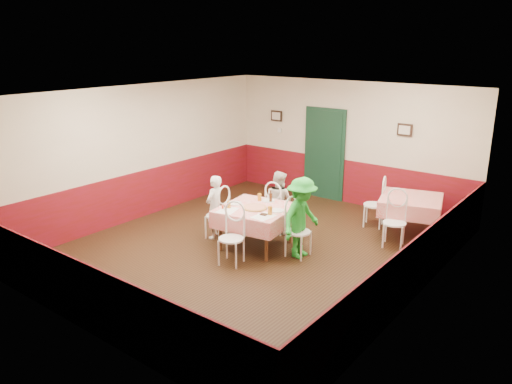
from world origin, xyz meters
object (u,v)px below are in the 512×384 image
Objects in this scene: second_table at (410,216)px; main_table at (256,227)px; chair_second_b at (394,223)px; glass_c at (260,197)px; chair_second_a at (374,205)px; glass_b at (270,211)px; diner_left at (215,207)px; chair_right at (298,232)px; diner_right at (301,218)px; wallet at (264,214)px; beer_bottle at (271,197)px; pizza at (255,208)px; chair_left at (217,216)px; chair_far at (277,210)px; diner_far at (279,202)px; glass_a at (229,205)px; chair_near at (231,239)px.

main_table is at bearing -130.75° from second_table.
glass_c is at bearing -166.71° from chair_second_b.
glass_b is at bearing -33.72° from chair_second_a.
chair_right is at bearing 92.63° from diner_left.
diner_right is (-0.35, -2.18, 0.27)m from chair_second_a.
chair_right is 0.69m from wallet.
glass_b is at bearing -20.29° from main_table.
beer_bottle is at bearing -47.99° from chair_second_a.
glass_b is (0.41, -0.10, 0.06)m from pizza.
chair_left is 1.00× the size of chair_far.
chair_second_b reaches higher than second_table.
diner_right is (1.02, -0.76, 0.10)m from diner_far.
diner_right reaches higher than main_table.
diner_left is (-0.53, 0.20, -0.21)m from glass_a.
diner_left reaches higher than glass_a.
chair_second_b is 2.46m from wallet.
chair_right is 2.14× the size of pizza.
diner_right is at bearing 12.34° from pizza.
diner_far reaches higher than chair_second_b.
second_table is 5.41× the size of beer_bottle.
chair_second_b is at bearing 38.09° from main_table.
second_table is 2.56m from diner_far.
glass_a is 0.61× the size of beer_bottle.
chair_far reaches higher than pizza.
main_table is 0.85m from chair_left.
diner_left is (-1.25, 0.12, -0.16)m from wallet.
glass_b is (0.79, 0.17, 0.01)m from glass_a.
glass_a is (-0.39, -0.26, 0.05)m from pizza.
diner_far is at bearing 50.09° from chair_right.
second_table is 1.24× the size of chair_second_b.
glass_a is (-0.49, 0.52, 0.37)m from chair_near.
chair_right is (1.68, 0.24, 0.00)m from chair_left.
main_table is at bearing 92.63° from diner_left.
chair_second_b is 2.57m from pizza.
glass_a is 0.60m from diner_left.
chair_right and chair_second_a have the same top height.
chair_far is 7.11× the size of glass_a.
chair_far is (-2.11, -1.47, 0.08)m from second_table.
diner_right reaches higher than diner_far.
chair_far is at bearing -176.71° from chair_second_b.
chair_near is 1.00× the size of chair_second_b.
main_table is at bearing 99.19° from diner_right.
glass_c is 0.11× the size of diner_far.
diner_right is at bearing 8.25° from main_table.
chair_second_b is 7.11× the size of glass_a.
chair_near is at bearing -119.67° from wallet.
second_table is at bearing 43.87° from chair_near.
diner_left reaches higher than chair_far.
chair_near is 6.12× the size of glass_b.
diner_right is (0.05, 0.01, 0.27)m from chair_right.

